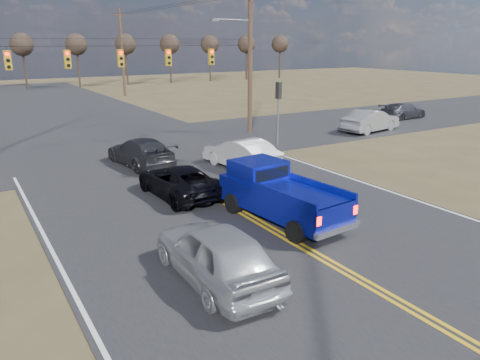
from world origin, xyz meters
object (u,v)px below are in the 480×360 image
white_car_queue (241,153)px  cross_car_east_far (403,111)px  silver_suv (216,253)px  pickup_truck (279,194)px  cross_car_east_near (371,121)px  dgrey_car_queue (141,152)px  black_suv (179,181)px

white_car_queue → cross_car_east_far: size_ratio=1.01×
silver_suv → pickup_truck: bearing=-144.5°
pickup_truck → cross_car_east_near: (15.82, 10.71, -0.15)m
white_car_queue → dgrey_car_queue: size_ratio=0.92×
white_car_queue → cross_car_east_far: white_car_queue is taller
pickup_truck → black_suv: 4.80m
cross_car_east_far → white_car_queue: bearing=103.6°
dgrey_car_queue → cross_car_east_far: dgrey_car_queue is taller
dgrey_car_queue → silver_suv: bearing=73.5°
dgrey_car_queue → black_suv: bearing=80.8°
pickup_truck → cross_car_east_near: pickup_truck is taller
dgrey_car_queue → cross_car_east_near: (17.41, 0.65, 0.08)m
white_car_queue → cross_car_east_far: 21.06m
cross_car_east_far → black_suv: bearing=105.6°
cross_car_east_near → cross_car_east_far: bearing=-76.6°
pickup_truck → black_suv: (-1.96, 4.38, -0.31)m
cross_car_east_far → cross_car_east_near: bearing=107.8°
black_suv → cross_car_east_far: 26.22m
dgrey_car_queue → cross_car_east_near: size_ratio=1.03×
white_car_queue → cross_car_east_far: bearing=-169.6°
white_car_queue → cross_car_east_near: bearing=-171.9°
white_car_queue → black_suv: bearing=20.8°
silver_suv → white_car_queue: bearing=-123.8°
pickup_truck → dgrey_car_queue: pickup_truck is taller
pickup_truck → black_suv: bearing=108.5°
silver_suv → cross_car_east_near: silver_suv is taller
pickup_truck → silver_suv: (-4.10, -2.83, -0.15)m
silver_suv → dgrey_car_queue: size_ratio=0.95×
silver_suv → cross_car_east_far: (26.71, 16.37, -0.15)m
cross_car_east_near → silver_suv: bearing=114.9°
silver_suv → black_suv: silver_suv is taller
silver_suv → dgrey_car_queue: (2.52, 12.88, -0.09)m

